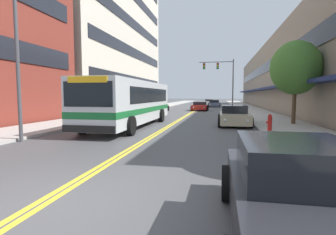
# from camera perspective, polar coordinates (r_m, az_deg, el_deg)

# --- Properties ---
(ground_plane) EXTENTS (240.00, 240.00, 0.00)m
(ground_plane) POSITION_cam_1_polar(r_m,az_deg,el_deg) (41.61, 6.64, 2.02)
(ground_plane) COLOR #4C4C4F
(sidewalk_left) EXTENTS (3.88, 106.00, 0.13)m
(sidewalk_left) POSITION_cam_1_polar(r_m,az_deg,el_deg) (42.84, -3.33, 2.21)
(sidewalk_left) COLOR #B2ADA5
(sidewalk_left) RESTS_ON ground_plane
(sidewalk_right) EXTENTS (3.88, 106.00, 0.13)m
(sidewalk_right) POSITION_cam_1_polar(r_m,az_deg,el_deg) (41.69, 16.90, 1.93)
(sidewalk_right) COLOR #B2ADA5
(sidewalk_right) RESTS_ON ground_plane
(centre_line) EXTENTS (0.34, 106.00, 0.01)m
(centre_line) POSITION_cam_1_polar(r_m,az_deg,el_deg) (41.61, 6.64, 2.02)
(centre_line) COLOR yellow
(centre_line) RESTS_ON ground_plane
(office_tower_left) EXTENTS (12.08, 31.80, 25.42)m
(office_tower_left) POSITION_cam_1_polar(r_m,az_deg,el_deg) (44.66, -15.02, 18.52)
(office_tower_left) COLOR beige
(office_tower_left) RESTS_ON ground_plane
(storefront_row_right) EXTENTS (9.10, 68.00, 9.61)m
(storefront_row_right) POSITION_cam_1_polar(r_m,az_deg,el_deg) (42.79, 25.39, 8.10)
(storefront_row_right) COLOR gray
(storefront_row_right) RESTS_ON ground_plane
(city_bus) EXTENTS (2.95, 11.56, 2.90)m
(city_bus) POSITION_cam_1_polar(r_m,az_deg,el_deg) (17.47, -7.93, 3.55)
(city_bus) COLOR silver
(city_bus) RESTS_ON ground_plane
(car_silver_parked_left_mid) EXTENTS (2.21, 4.47, 1.24)m
(car_silver_parked_left_mid) POSITION_cam_1_polar(r_m,az_deg,el_deg) (33.58, -2.09, 2.38)
(car_silver_parked_left_mid) COLOR #B7B7BC
(car_silver_parked_left_mid) RESTS_ON ground_plane
(car_charcoal_parked_right_foreground) EXTENTS (2.00, 4.39, 1.40)m
(car_charcoal_parked_right_foreground) POSITION_cam_1_polar(r_m,az_deg,el_deg) (4.15, 26.24, -15.16)
(car_charcoal_parked_right_foreground) COLOR #232328
(car_charcoal_parked_right_foreground) RESTS_ON ground_plane
(car_beige_parked_right_mid) EXTENTS (2.16, 4.81, 1.34)m
(car_beige_parked_right_mid) POSITION_cam_1_polar(r_m,az_deg,el_deg) (18.48, 14.20, 0.33)
(car_beige_parked_right_mid) COLOR #BCAD89
(car_beige_parked_right_mid) RESTS_ON ground_plane
(car_slate_blue_moving_lead) EXTENTS (2.12, 4.18, 1.24)m
(car_slate_blue_moving_lead) POSITION_cam_1_polar(r_m,az_deg,el_deg) (46.86, 10.05, 3.01)
(car_slate_blue_moving_lead) COLOR #475675
(car_slate_blue_moving_lead) RESTS_ON ground_plane
(car_red_moving_second) EXTENTS (2.21, 4.20, 1.17)m
(car_red_moving_second) POSITION_cam_1_polar(r_m,az_deg,el_deg) (35.53, 6.96, 2.44)
(car_red_moving_second) COLOR maroon
(car_red_moving_second) RESTS_ON ground_plane
(car_white_moving_third) EXTENTS (2.06, 4.64, 1.18)m
(car_white_moving_third) POSITION_cam_1_polar(r_m,az_deg,el_deg) (57.24, 8.92, 3.31)
(car_white_moving_third) COLOR white
(car_white_moving_third) RESTS_ON ground_plane
(traffic_signal_mast) EXTENTS (5.22, 0.38, 7.44)m
(traffic_signal_mast) POSITION_cam_1_polar(r_m,az_deg,el_deg) (41.13, 11.69, 9.21)
(traffic_signal_mast) COLOR #47474C
(traffic_signal_mast) RESTS_ON ground_plane
(street_lamp_left_near) EXTENTS (1.89, 0.28, 8.87)m
(street_lamp_left_near) POSITION_cam_1_polar(r_m,az_deg,el_deg) (13.36, -29.50, 17.75)
(street_lamp_left_near) COLOR #47474C
(street_lamp_left_near) RESTS_ON ground_plane
(street_tree_right_mid) EXTENTS (3.23, 3.23, 5.50)m
(street_tree_right_mid) POSITION_cam_1_polar(r_m,az_deg,el_deg) (19.58, 25.99, 9.68)
(street_tree_right_mid) COLOR brown
(street_tree_right_mid) RESTS_ON sidewalk_right
(fire_hydrant) EXTENTS (0.31, 0.23, 0.89)m
(fire_hydrant) POSITION_cam_1_polar(r_m,az_deg,el_deg) (15.18, 21.27, -1.00)
(fire_hydrant) COLOR red
(fire_hydrant) RESTS_ON sidewalk_right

